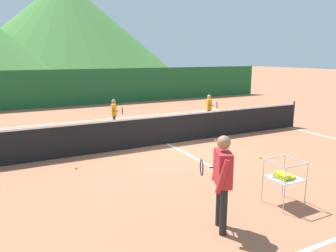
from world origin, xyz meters
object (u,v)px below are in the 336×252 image
at_px(instructor, 222,175).
at_px(ball_cart, 284,176).
at_px(tennis_ball_5, 76,168).
at_px(tennis_ball_0, 215,140).
at_px(student_0, 114,112).
at_px(tennis_ball_1, 261,157).
at_px(tennis_net, 167,129).
at_px(student_1, 209,106).

height_order(instructor, ball_cart, instructor).
bearing_deg(tennis_ball_5, tennis_ball_0, 7.38).
bearing_deg(student_0, ball_cart, -83.41).
relative_size(ball_cart, tennis_ball_0, 13.22).
distance_m(instructor, tennis_ball_1, 4.35).
bearing_deg(ball_cart, student_0, 96.59).
bearing_deg(student_0, tennis_ball_5, -121.27).
distance_m(student_0, tennis_ball_0, 4.08).
distance_m(instructor, tennis_ball_5, 4.51).
xyz_separation_m(ball_cart, tennis_ball_1, (1.71, 2.43, -0.56)).
xyz_separation_m(tennis_ball_0, tennis_ball_5, (-4.81, -0.62, 0.00)).
bearing_deg(tennis_ball_0, tennis_net, 163.61).
bearing_deg(tennis_ball_1, instructor, -141.77).
xyz_separation_m(instructor, tennis_ball_0, (3.28, 4.76, -0.94)).
bearing_deg(tennis_net, student_0, 109.50).
height_order(student_0, tennis_ball_1, student_0).
distance_m(student_1, ball_cart, 7.85).
distance_m(student_1, tennis_ball_5, 7.15).
bearing_deg(instructor, student_1, 56.94).
xyz_separation_m(tennis_ball_0, tennis_ball_1, (0.06, -2.13, 0.00)).
xyz_separation_m(student_0, tennis_ball_0, (2.54, -3.12, -0.71)).
bearing_deg(ball_cart, tennis_ball_0, 70.14).
height_order(student_1, tennis_ball_5, student_1).
distance_m(ball_cart, tennis_ball_5, 5.08).
distance_m(instructor, student_0, 7.92).
bearing_deg(student_1, ball_cart, -113.85).
bearing_deg(tennis_ball_0, ball_cart, -109.86).
bearing_deg(tennis_ball_1, tennis_ball_5, 162.74).
xyz_separation_m(instructor, tennis_ball_5, (-1.53, 4.14, -0.94)).
relative_size(instructor, ball_cart, 1.81).
bearing_deg(student_0, instructor, -95.38).
distance_m(ball_cart, tennis_ball_0, 4.88).
bearing_deg(student_0, tennis_ball_0, -50.87).
bearing_deg(tennis_ball_0, student_0, 129.13).
xyz_separation_m(tennis_net, ball_cart, (-0.05, -5.03, 0.09)).
distance_m(instructor, tennis_ball_0, 5.86).
height_order(tennis_net, student_0, student_0).
height_order(ball_cart, tennis_ball_1, ball_cart).
xyz_separation_m(instructor, student_0, (0.74, 7.88, -0.23)).
bearing_deg(tennis_net, tennis_ball_5, -161.20).
bearing_deg(ball_cart, instructor, -172.95).
distance_m(student_0, tennis_ball_5, 4.43).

